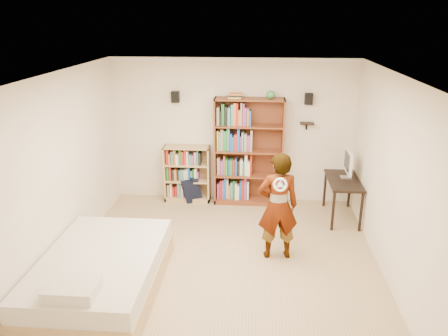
# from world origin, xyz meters

# --- Properties ---
(ground) EXTENTS (4.50, 5.00, 0.01)m
(ground) POSITION_xyz_m (0.00, 0.00, 0.00)
(ground) COLOR tan
(ground) RESTS_ON ground
(room_shell) EXTENTS (4.52, 5.02, 2.71)m
(room_shell) POSITION_xyz_m (0.00, 0.00, 1.76)
(room_shell) COLOR white
(room_shell) RESTS_ON ground
(crown_molding) EXTENTS (4.50, 5.00, 0.06)m
(crown_molding) POSITION_xyz_m (0.00, 0.00, 2.67)
(crown_molding) COLOR white
(crown_molding) RESTS_ON room_shell
(speaker_left) EXTENTS (0.14, 0.12, 0.20)m
(speaker_left) POSITION_xyz_m (-1.05, 2.40, 2.00)
(speaker_left) COLOR black
(speaker_left) RESTS_ON room_shell
(speaker_right) EXTENTS (0.14, 0.12, 0.20)m
(speaker_right) POSITION_xyz_m (1.35, 2.40, 2.00)
(speaker_right) COLOR black
(speaker_right) RESTS_ON room_shell
(wall_shelf) EXTENTS (0.25, 0.16, 0.02)m
(wall_shelf) POSITION_xyz_m (1.35, 2.41, 1.55)
(wall_shelf) COLOR black
(wall_shelf) RESTS_ON room_shell
(tall_bookshelf) EXTENTS (1.27, 0.37, 2.01)m
(tall_bookshelf) POSITION_xyz_m (0.30, 2.32, 1.00)
(tall_bookshelf) COLOR brown
(tall_bookshelf) RESTS_ON ground
(low_bookshelf) EXTENTS (0.87, 0.32, 1.08)m
(low_bookshelf) POSITION_xyz_m (-0.86, 2.34, 0.54)
(low_bookshelf) COLOR tan
(low_bookshelf) RESTS_ON ground
(computer_desk) EXTENTS (0.53, 1.06, 0.72)m
(computer_desk) POSITION_xyz_m (1.96, 1.76, 0.36)
(computer_desk) COLOR black
(computer_desk) RESTS_ON ground
(imac) EXTENTS (0.15, 0.50, 0.49)m
(imac) POSITION_xyz_m (2.01, 1.86, 0.97)
(imac) COLOR white
(imac) RESTS_ON computer_desk
(daybed) EXTENTS (1.45, 2.23, 0.66)m
(daybed) POSITION_xyz_m (-1.51, -0.70, 0.33)
(daybed) COLOR beige
(daybed) RESTS_ON ground
(person) EXTENTS (0.64, 0.46, 1.62)m
(person) POSITION_xyz_m (0.78, 0.36, 0.81)
(person) COLOR black
(person) RESTS_ON ground
(wii_wheel) EXTENTS (0.19, 0.07, 0.20)m
(wii_wheel) POSITION_xyz_m (0.78, 0.06, 1.26)
(wii_wheel) COLOR white
(wii_wheel) RESTS_ON person
(navy_bag) EXTENTS (0.42, 0.35, 0.48)m
(navy_bag) POSITION_xyz_m (-0.78, 2.26, 0.24)
(navy_bag) COLOR black
(navy_bag) RESTS_ON ground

